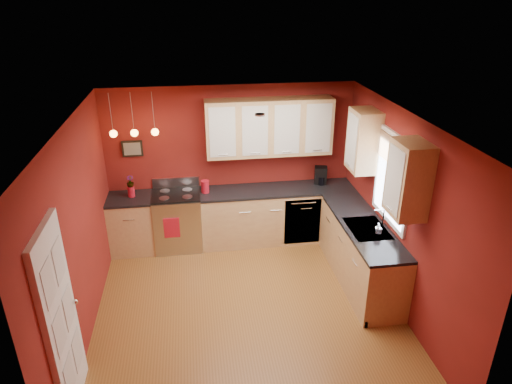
{
  "coord_description": "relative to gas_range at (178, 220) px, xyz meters",
  "views": [
    {
      "loc": [
        -0.61,
        -4.92,
        3.98
      ],
      "look_at": [
        0.26,
        1.0,
        1.27
      ],
      "focal_mm": 32.0,
      "sensor_mm": 36.0,
      "label": 1
    }
  ],
  "objects": [
    {
      "name": "wall_picture",
      "position": [
        -0.63,
        0.28,
        1.17
      ],
      "size": [
        0.32,
        0.03,
        0.26
      ],
      "primitive_type": "cube",
      "color": "black",
      "rests_on": "wall_back"
    },
    {
      "name": "base_cabinets_right",
      "position": [
        2.62,
        -1.35,
        -0.03
      ],
      "size": [
        0.6,
        2.1,
        0.9
      ],
      "primitive_type": "cube",
      "color": "tan",
      "rests_on": "floor"
    },
    {
      "name": "coffee_maker",
      "position": [
        2.41,
        0.11,
        0.59
      ],
      "size": [
        0.24,
        0.23,
        0.29
      ],
      "rotation": [
        0.0,
        0.0,
        -0.24
      ],
      "color": "black",
      "rests_on": "counter_back_right"
    },
    {
      "name": "upper_cabinets_right",
      "position": [
        2.75,
        -1.48,
        1.47
      ],
      "size": [
        0.35,
        1.95,
        0.9
      ],
      "primitive_type": "cube",
      "color": "tan",
      "rests_on": "wall_right"
    },
    {
      "name": "red_canister",
      "position": [
        0.47,
        0.02,
        0.56
      ],
      "size": [
        0.13,
        0.13,
        0.2
      ],
      "color": "#AE1222",
      "rests_on": "counter_back_right"
    },
    {
      "name": "pendant_lights",
      "position": [
        -0.53,
        -0.05,
        1.53
      ],
      "size": [
        0.71,
        0.11,
        0.66
      ],
      "color": "gray",
      "rests_on": "ceiling"
    },
    {
      "name": "wall_back",
      "position": [
        0.92,
        0.3,
        0.82
      ],
      "size": [
        4.0,
        0.02,
        2.6
      ],
      "primitive_type": "cube",
      "color": "maroon",
      "rests_on": "floor"
    },
    {
      "name": "red_vase",
      "position": [
        -0.69,
        0.03,
        0.54
      ],
      "size": [
        0.11,
        0.11,
        0.17
      ],
      "primitive_type": "cylinder",
      "color": "#AE1222",
      "rests_on": "counter_back_left"
    },
    {
      "name": "gas_range",
      "position": [
        0.0,
        0.0,
        0.0
      ],
      "size": [
        0.76,
        0.64,
        1.11
      ],
      "color": "#AEAEB3",
      "rests_on": "floor"
    },
    {
      "name": "counter_back_right",
      "position": [
        1.65,
        -0.0,
        0.44
      ],
      "size": [
        2.54,
        0.62,
        0.04
      ],
      "primitive_type": "cube",
      "color": "black",
      "rests_on": "base_cabinets_back_right"
    },
    {
      "name": "door_left_wall",
      "position": [
        -1.05,
        -3.0,
        0.54
      ],
      "size": [
        0.12,
        0.82,
        2.05
      ],
      "color": "white",
      "rests_on": "floor"
    },
    {
      "name": "wall_right",
      "position": [
        2.92,
        -1.8,
        0.82
      ],
      "size": [
        0.02,
        4.2,
        2.6
      ],
      "primitive_type": "cube",
      "color": "maroon",
      "rests_on": "floor"
    },
    {
      "name": "dish_towel",
      "position": [
        -0.09,
        -0.33,
        0.04
      ],
      "size": [
        0.25,
        0.02,
        0.34
      ],
      "primitive_type": "cube",
      "color": "#AE1222",
      "rests_on": "gas_range"
    },
    {
      "name": "flowers",
      "position": [
        -0.69,
        0.03,
        0.71
      ],
      "size": [
        0.14,
        0.14,
        0.2
      ],
      "primitive_type": "imported",
      "rotation": [
        0.0,
        0.0,
        0.34
      ],
      "color": "#AE1222",
      "rests_on": "red_vase"
    },
    {
      "name": "base_cabinets_back_left",
      "position": [
        -0.73,
        -0.0,
        -0.03
      ],
      "size": [
        0.7,
        0.6,
        0.9
      ],
      "primitive_type": "cube",
      "color": "tan",
      "rests_on": "floor"
    },
    {
      "name": "ceiling",
      "position": [
        0.92,
        -1.8,
        2.12
      ],
      "size": [
        4.0,
        4.2,
        0.02
      ],
      "primitive_type": "cube",
      "color": "silver",
      "rests_on": "wall_back"
    },
    {
      "name": "sink",
      "position": [
        2.62,
        -1.5,
        0.43
      ],
      "size": [
        0.5,
        0.7,
        0.33
      ],
      "color": "gray",
      "rests_on": "counter_right"
    },
    {
      "name": "counter_right",
      "position": [
        2.62,
        -1.35,
        0.44
      ],
      "size": [
        0.62,
        2.1,
        0.04
      ],
      "primitive_type": "cube",
      "color": "black",
      "rests_on": "base_cabinets_right"
    },
    {
      "name": "wall_left",
      "position": [
        -1.08,
        -1.8,
        0.82
      ],
      "size": [
        0.02,
        4.2,
        2.6
      ],
      "primitive_type": "cube",
      "color": "maroon",
      "rests_on": "floor"
    },
    {
      "name": "upper_cabinets_back",
      "position": [
        1.52,
        0.12,
        1.47
      ],
      "size": [
        2.0,
        0.35,
        0.9
      ],
      "primitive_type": "cube",
      "color": "tan",
      "rests_on": "wall_back"
    },
    {
      "name": "floor",
      "position": [
        0.92,
        -1.8,
        -0.48
      ],
      "size": [
        4.2,
        4.2,
        0.0
      ],
      "primitive_type": "plane",
      "color": "brown",
      "rests_on": "ground"
    },
    {
      "name": "window",
      "position": [
        2.89,
        -1.5,
        1.21
      ],
      "size": [
        0.06,
        1.02,
        1.22
      ],
      "color": "white",
      "rests_on": "wall_right"
    },
    {
      "name": "base_cabinets_back_right",
      "position": [
        1.65,
        -0.0,
        -0.03
      ],
      "size": [
        2.54,
        0.6,
        0.9
      ],
      "primitive_type": "cube",
      "color": "tan",
      "rests_on": "floor"
    },
    {
      "name": "soap_pump",
      "position": [
        2.68,
        -1.72,
        0.55
      ],
      "size": [
        0.1,
        0.1,
        0.18
      ],
      "primitive_type": "imported",
      "rotation": [
        0.0,
        0.0,
        -0.23
      ],
      "color": "silver",
      "rests_on": "counter_right"
    },
    {
      "name": "counter_back_left",
      "position": [
        -0.73,
        -0.0,
        0.44
      ],
      "size": [
        0.7,
        0.62,
        0.04
      ],
      "primitive_type": "cube",
      "color": "black",
      "rests_on": "base_cabinets_back_left"
    },
    {
      "name": "wall_front",
      "position": [
        0.92,
        -3.9,
        0.82
      ],
      "size": [
        4.0,
        0.02,
        2.6
      ],
      "primitive_type": "cube",
      "color": "maroon",
      "rests_on": "floor"
    },
    {
      "name": "dishwasher_front",
      "position": [
        2.02,
        -0.29,
        -0.03
      ],
      "size": [
        0.6,
        0.02,
        0.8
      ],
      "primitive_type": "cube",
      "color": "#AEAEB3",
      "rests_on": "base_cabinets_back_right"
    }
  ]
}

